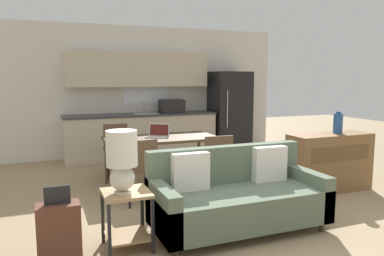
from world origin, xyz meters
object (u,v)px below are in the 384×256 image
dining_table (161,141)px  suitcase (59,232)px  side_table (127,211)px  table_lamp (122,158)px  laptop (158,134)px  credenza (329,162)px  couch (236,197)px  dining_chair_near_right (215,161)px  refrigerator (230,111)px  dining_chair_near_left (139,167)px  dining_chair_far_left (117,147)px  vase (338,123)px

dining_table → suitcase: (-1.56, -1.99, -0.41)m
side_table → table_lamp: size_ratio=0.95×
laptop → suitcase: (-1.53, -2.03, -0.51)m
credenza → suitcase: credenza is taller
couch → side_table: (-1.20, -0.03, 0.03)m
side_table → dining_chair_near_right: 1.88m
refrigerator → dining_chair_near_left: bearing=-134.5°
dining_table → dining_chair_near_left: dining_chair_near_left is taller
table_lamp → dining_chair_far_left: bearing=80.7°
refrigerator → dining_chair_near_right: (-1.71, -2.87, -0.39)m
refrigerator → laptop: 3.04m
couch → suitcase: (-1.81, -0.07, -0.08)m
credenza → dining_chair_far_left: dining_chair_far_left is taller
dining_chair_near_left → laptop: size_ratio=2.12×
refrigerator → suitcase: bearing=-133.2°
refrigerator → side_table: bearing=-128.4°
side_table → dining_chair_near_right: size_ratio=0.65×
dining_table → table_lamp: size_ratio=2.84×
vase → suitcase: vase is taller
dining_table → dining_chair_far_left: bearing=124.8°
refrigerator → suitcase: refrigerator is taller
credenza → vase: 0.58m
side_table → dining_table: bearing=64.2°
credenza → dining_chair_far_left: (-2.72, 1.95, 0.08)m
dining_chair_near_right → table_lamp: bearing=41.1°
dining_chair_near_right → laptop: 1.06m
refrigerator → dining_table: (-2.24, -2.06, -0.21)m
side_table → laptop: (0.91, 2.00, 0.41)m
vase → dining_chair_far_left: size_ratio=0.37×
dining_chair_near_right → suitcase: (-2.09, -1.18, -0.22)m
dining_table → couch: 1.97m
table_lamp → vase: bearing=13.7°
dining_table → dining_chair_near_right: 0.99m
side_table → dining_chair_far_left: size_ratio=0.65×
vase → dining_chair_near_left: size_ratio=0.37×
refrigerator → dining_chair_far_left: bearing=-155.0°
table_lamp → credenza: size_ratio=0.47×
couch → vase: bearing=20.0°
vase → laptop: bearing=152.7°
side_table → laptop: bearing=65.4°
refrigerator → credenza: size_ratio=1.42×
side_table → dining_chair_near_left: bearing=70.8°
refrigerator → laptop: bearing=-138.3°
refrigerator → couch: bearing=-116.5°
couch → side_table: size_ratio=3.29×
vase → couch: bearing=-160.0°
couch → side_table: 1.20m
dining_chair_near_left → dining_chair_near_right: size_ratio=1.00×
table_lamp → dining_chair_near_left: table_lamp is taller
side_table → laptop: laptop is taller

